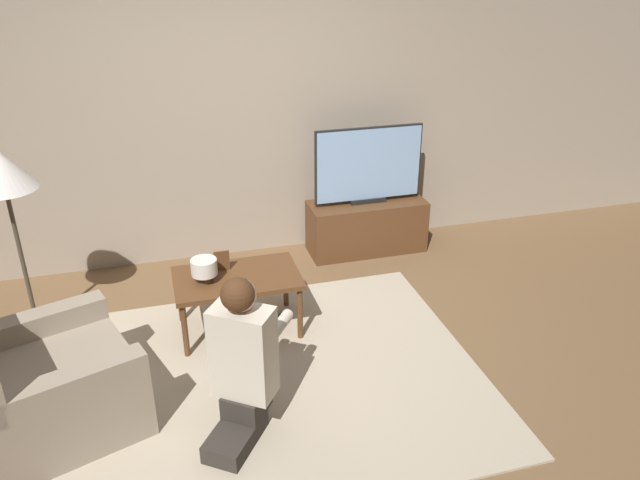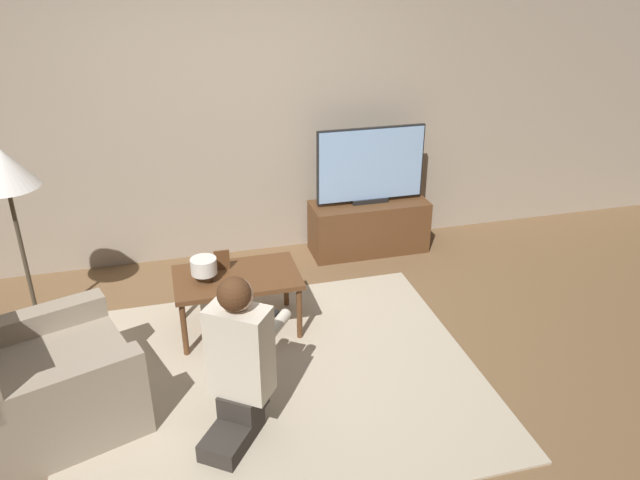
% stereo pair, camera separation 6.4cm
% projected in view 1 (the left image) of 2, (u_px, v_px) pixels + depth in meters
% --- Properties ---
extents(ground_plane, '(10.00, 10.00, 0.00)m').
position_uv_depth(ground_plane, '(276.00, 379.00, 4.06)').
color(ground_plane, brown).
extents(wall_back, '(10.00, 0.06, 2.60)m').
position_uv_depth(wall_back, '(223.00, 111.00, 5.16)').
color(wall_back, tan).
rests_on(wall_back, ground_plane).
extents(rug, '(2.64, 2.22, 0.02)m').
position_uv_depth(rug, '(276.00, 378.00, 4.05)').
color(rug, '#BCAD93').
rests_on(rug, ground_plane).
extents(tv_stand, '(1.05, 0.39, 0.47)m').
position_uv_depth(tv_stand, '(366.00, 226.00, 5.65)').
color(tv_stand, brown).
rests_on(tv_stand, ground_plane).
extents(tv, '(0.97, 0.08, 0.68)m').
position_uv_depth(tv, '(369.00, 165.00, 5.40)').
color(tv, black).
rests_on(tv, tv_stand).
extents(coffee_table, '(0.88, 0.53, 0.45)m').
position_uv_depth(coffee_table, '(237.00, 282.00, 4.39)').
color(coffee_table, brown).
rests_on(coffee_table, ground_plane).
extents(floor_lamp, '(0.43, 0.43, 1.37)m').
position_uv_depth(floor_lamp, '(3.00, 179.00, 4.07)').
color(floor_lamp, '#4C4233').
rests_on(floor_lamp, ground_plane).
extents(armchair, '(1.09, 1.08, 0.89)m').
position_uv_depth(armchair, '(46.00, 387.00, 3.54)').
color(armchair, gray).
rests_on(armchair, ground_plane).
extents(person_kneeling, '(0.64, 0.76, 0.99)m').
position_uv_depth(person_kneeling, '(243.00, 358.00, 3.43)').
color(person_kneeling, '#332D28').
rests_on(person_kneeling, rug).
extents(picture_frame, '(0.11, 0.01, 0.15)m').
position_uv_depth(picture_frame, '(222.00, 261.00, 4.42)').
color(picture_frame, brown).
rests_on(picture_frame, coffee_table).
extents(table_lamp, '(0.18, 0.18, 0.17)m').
position_uv_depth(table_lamp, '(204.00, 268.00, 4.25)').
color(table_lamp, '#4C3823').
rests_on(table_lamp, coffee_table).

